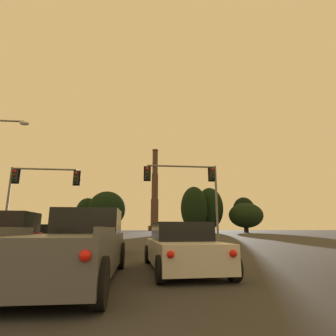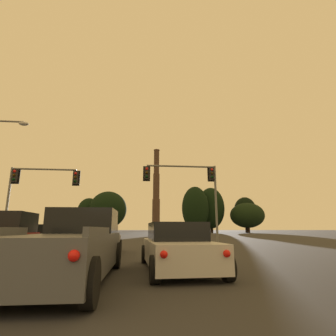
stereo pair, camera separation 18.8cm
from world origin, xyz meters
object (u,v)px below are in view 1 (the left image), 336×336
(sedan_center_lane_front, at_px, (101,240))
(sedan_right_lane_second, at_px, (181,247))
(traffic_light_overhead_left, at_px, (33,185))
(hatchback_left_lane_front, at_px, (44,241))
(pickup_truck_center_lane_second, at_px, (76,246))
(smokestack, at_px, (155,198))
(traffic_light_overhead_right, at_px, (192,183))

(sedan_center_lane_front, bearing_deg, sedan_right_lane_second, -59.28)
(sedan_center_lane_front, relative_size, traffic_light_overhead_left, 0.79)
(hatchback_left_lane_front, distance_m, traffic_light_overhead_left, 9.06)
(sedan_right_lane_second, bearing_deg, sedan_center_lane_front, 117.51)
(pickup_truck_center_lane_second, relative_size, smokestack, 0.10)
(hatchback_left_lane_front, xyz_separation_m, sedan_right_lane_second, (5.96, -5.63, 0.00))
(sedan_center_lane_front, distance_m, hatchback_left_lane_front, 2.75)
(sedan_center_lane_front, bearing_deg, hatchback_left_lane_front, 179.59)
(sedan_right_lane_second, relative_size, smokestack, 0.08)
(pickup_truck_center_lane_second, xyz_separation_m, traffic_light_overhead_right, (5.83, 13.68, 4.08))
(pickup_truck_center_lane_second, bearing_deg, sedan_right_lane_second, 24.97)
(pickup_truck_center_lane_second, distance_m, sedan_right_lane_second, 3.16)
(sedan_center_lane_front, xyz_separation_m, traffic_light_overhead_right, (6.17, 6.80, 4.22))
(traffic_light_overhead_left, distance_m, smokestack, 160.55)
(traffic_light_overhead_right, distance_m, traffic_light_overhead_left, 12.58)
(pickup_truck_center_lane_second, bearing_deg, traffic_light_overhead_right, 67.38)
(pickup_truck_center_lane_second, height_order, traffic_light_overhead_left, traffic_light_overhead_left)
(pickup_truck_center_lane_second, relative_size, traffic_light_overhead_right, 0.87)
(hatchback_left_lane_front, xyz_separation_m, traffic_light_overhead_left, (-3.64, 7.31, 3.91))
(sedan_right_lane_second, bearing_deg, traffic_light_overhead_right, 74.11)
(pickup_truck_center_lane_second, distance_m, hatchback_left_lane_front, 7.59)
(sedan_center_lane_front, xyz_separation_m, smokestack, (12.52, 165.83, 21.50))
(sedan_right_lane_second, height_order, smokestack, smokestack)
(sedan_center_lane_front, height_order, traffic_light_overhead_right, traffic_light_overhead_right)
(traffic_light_overhead_left, bearing_deg, sedan_right_lane_second, -53.42)
(pickup_truck_center_lane_second, xyz_separation_m, traffic_light_overhead_left, (-6.73, 14.25, 3.77))
(pickup_truck_center_lane_second, xyz_separation_m, sedan_right_lane_second, (2.87, 1.31, -0.14))
(traffic_light_overhead_left, height_order, smokestack, smokestack)
(hatchback_left_lane_front, height_order, sedan_right_lane_second, hatchback_left_lane_front)
(sedan_center_lane_front, bearing_deg, pickup_truck_center_lane_second, -86.45)
(pickup_truck_center_lane_second, relative_size, traffic_light_overhead_left, 0.92)
(traffic_light_overhead_right, height_order, smokestack, smokestack)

